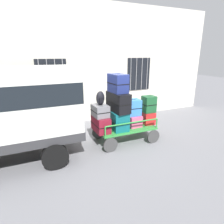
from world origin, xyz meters
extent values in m
plane|color=slate|center=(0.00, 0.00, 0.00)|extent=(40.00, 40.00, 0.00)
cube|color=beige|center=(0.00, 2.49, 2.50)|extent=(12.00, 0.30, 5.00)
cube|color=black|center=(-1.80, 2.32, 2.00)|extent=(1.20, 0.04, 1.50)
cylinder|color=gray|center=(-2.25, 2.28, 2.00)|extent=(0.03, 0.03, 1.50)
cylinder|color=gray|center=(-1.95, 2.28, 2.00)|extent=(0.03, 0.03, 1.50)
cylinder|color=gray|center=(-1.65, 2.28, 2.00)|extent=(0.03, 0.03, 1.50)
cylinder|color=gray|center=(-1.35, 2.28, 2.00)|extent=(0.03, 0.03, 1.50)
cube|color=black|center=(2.20, 2.32, 2.00)|extent=(1.20, 0.04, 1.50)
cylinder|color=gray|center=(1.75, 2.28, 2.00)|extent=(0.03, 0.03, 1.50)
cylinder|color=gray|center=(2.05, 2.28, 2.00)|extent=(0.03, 0.03, 1.50)
cylinder|color=gray|center=(2.35, 2.28, 2.00)|extent=(0.03, 0.03, 1.50)
cylinder|color=gray|center=(2.65, 2.28, 2.00)|extent=(0.03, 0.03, 1.50)
cylinder|color=black|center=(-2.27, -0.97, 0.35)|extent=(0.70, 0.22, 0.70)
cube|color=#2D8438|center=(0.22, -0.19, 0.49)|extent=(1.97, 1.06, 0.05)
cylinder|color=#383838|center=(1.01, -0.74, 0.23)|extent=(0.46, 0.06, 0.46)
cylinder|color=#383838|center=(1.01, 0.36, 0.23)|extent=(0.46, 0.06, 0.46)
cylinder|color=#383838|center=(-0.58, -0.74, 0.23)|extent=(0.46, 0.06, 0.46)
cylinder|color=#383838|center=(-0.58, 0.36, 0.23)|extent=(0.46, 0.06, 0.46)
cylinder|color=#2D8438|center=(1.16, -0.68, 0.67)|extent=(0.04, 0.04, 0.32)
cylinder|color=#2D8438|center=(1.16, 0.30, 0.67)|extent=(0.04, 0.04, 0.32)
cylinder|color=#2D8438|center=(-0.73, -0.68, 0.67)|extent=(0.04, 0.04, 0.32)
cylinder|color=#2D8438|center=(-0.73, 0.30, 0.67)|extent=(0.04, 0.04, 0.32)
cylinder|color=#2D8438|center=(0.22, -0.68, 0.84)|extent=(1.89, 0.04, 0.04)
cylinder|color=#2D8438|center=(0.22, 0.30, 0.84)|extent=(1.89, 0.04, 0.04)
cube|color=maroon|center=(-0.69, -0.19, 0.76)|extent=(0.43, 0.79, 0.49)
cube|color=black|center=(-0.69, -0.19, 0.76)|extent=(0.44, 0.80, 0.02)
cube|color=black|center=(-0.69, -0.19, 1.00)|extent=(0.14, 0.03, 0.02)
cube|color=slate|center=(-0.69, -0.15, 1.20)|extent=(0.46, 0.62, 0.37)
cube|color=black|center=(-0.69, -0.15, 1.20)|extent=(0.47, 0.63, 0.02)
cube|color=black|center=(-0.69, -0.15, 1.38)|extent=(0.15, 0.04, 0.02)
cube|color=#0F5960|center=(-0.08, -0.21, 0.82)|extent=(0.51, 0.84, 0.61)
cube|color=black|center=(-0.08, -0.21, 0.82)|extent=(0.52, 0.85, 0.02)
cube|color=black|center=(-0.08, -0.21, 1.12)|extent=(0.16, 0.04, 0.02)
cube|color=black|center=(-0.08, -0.22, 1.44)|extent=(0.50, 0.96, 0.62)
cube|color=black|center=(-0.08, -0.22, 1.44)|extent=(0.51, 0.97, 0.02)
cube|color=black|center=(-0.08, -0.22, 1.74)|extent=(0.15, 0.04, 0.02)
cube|color=navy|center=(-0.08, -0.19, 2.04)|extent=(0.48, 0.71, 0.58)
cube|color=black|center=(-0.08, -0.19, 2.04)|extent=(0.49, 0.72, 0.02)
cube|color=black|center=(-0.08, -0.19, 2.33)|extent=(0.15, 0.04, 0.02)
cube|color=#CC4C72|center=(0.52, -0.22, 0.71)|extent=(0.47, 0.49, 0.38)
cube|color=black|center=(0.52, -0.22, 0.71)|extent=(0.48, 0.50, 0.02)
cube|color=black|center=(0.52, -0.22, 0.89)|extent=(0.16, 0.04, 0.02)
cube|color=#3372C6|center=(0.52, -0.17, 1.18)|extent=(0.47, 0.43, 0.55)
cube|color=black|center=(0.52, -0.17, 1.18)|extent=(0.48, 0.44, 0.02)
cube|color=black|center=(0.52, -0.17, 1.45)|extent=(0.16, 0.04, 0.02)
cube|color=#B21E1E|center=(1.12, -0.19, 0.73)|extent=(0.44, 0.52, 0.43)
cube|color=black|center=(1.12, -0.19, 0.73)|extent=(0.45, 0.53, 0.02)
cube|color=black|center=(1.12, -0.19, 0.94)|extent=(0.14, 0.04, 0.02)
cube|color=#194C28|center=(1.12, -0.21, 1.24)|extent=(0.43, 0.38, 0.57)
cube|color=black|center=(1.12, -0.21, 1.24)|extent=(0.44, 0.39, 0.02)
cube|color=black|center=(1.12, -0.21, 1.52)|extent=(0.15, 0.03, 0.02)
ellipsoid|color=black|center=(-0.68, -0.17, 1.61)|extent=(0.27, 0.19, 0.44)
cube|color=black|center=(-0.68, -0.26, 1.57)|extent=(0.14, 0.06, 0.15)
camera|label=1|loc=(-2.71, -5.72, 2.96)|focal=31.00mm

